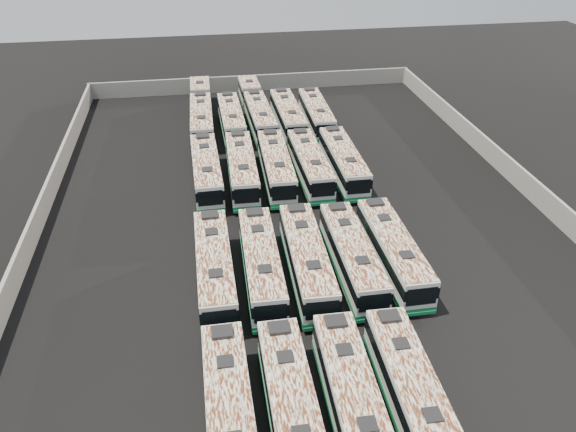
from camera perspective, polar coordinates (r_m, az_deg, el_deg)
The scene contains 21 objects.
ground at distance 49.36m, azimuth 1.20°, elevation -0.83°, with size 140.00×140.00×0.00m, color black.
perimeter_wall at distance 48.78m, azimuth 1.22°, elevation 0.27°, with size 45.20×73.20×2.20m.
bus_front_far_left at distance 31.79m, azimuth -5.91°, elevation -19.58°, with size 2.54×11.76×3.31m.
bus_front_left at distance 31.87m, azimuth 0.46°, elevation -19.18°, with size 2.53×11.75×3.31m.
bus_front_center at distance 32.41m, azimuth 6.67°, elevation -18.32°, with size 2.79×11.84×3.32m.
bus_front_right at distance 33.32m, azimuth 12.55°, elevation -17.30°, with size 2.71×11.67×3.27m.
bus_midfront_far_left at distance 41.49m, azimuth -7.46°, elevation -5.25°, with size 2.61×12.03×3.39m.
bus_midfront_left at distance 41.62m, azimuth -2.72°, elevation -4.88°, with size 2.75×11.92×3.34m.
bus_midfront_center at distance 41.91m, azimuth 1.92°, elevation -4.50°, with size 2.86×12.20×3.42m.
bus_midfront_right at distance 42.69m, azimuth 6.52°, elevation -4.06°, with size 2.48×11.73×3.31m.
bus_midfront_far_right at distance 43.69m, azimuth 10.63°, elevation -3.51°, with size 2.55×11.81×3.32m.
bus_midback_far_left at distance 55.08m, azimuth -8.27°, elevation 4.55°, with size 2.79×12.10×3.40m.
bus_midback_left at distance 55.12m, azimuth -4.70°, elevation 4.81°, with size 2.83×12.19×3.42m.
bus_midback_center at distance 55.41m, azimuth -1.21°, elevation 5.06°, with size 2.84×12.12×3.40m.
bus_midback_right at distance 55.96m, azimuth 2.24°, elevation 5.28°, with size 2.63×11.85×3.33m.
bus_midback_far_right at distance 56.67m, azimuth 5.65°, elevation 5.50°, with size 2.59×11.91×3.35m.
bus_back_far_left at distance 70.11m, azimuth -8.79°, elevation 10.49°, with size 2.84×18.68×3.38m.
bus_back_left at distance 67.21m, azimuth -5.76°, elevation 9.72°, with size 2.60×11.63×3.27m.
bus_back_center at distance 70.40m, azimuth -3.22°, elevation 10.86°, with size 2.92×18.17×3.28m.
bus_back_right at distance 67.80m, azimuth 0.00°, elevation 10.13°, with size 2.64×12.00×3.38m.
bus_back_far_right at distance 68.51m, azimuth 2.89°, elevation 10.28°, with size 2.73×11.75×3.30m.
Camera 1 is at (-7.82, -41.03, 26.31)m, focal length 35.00 mm.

